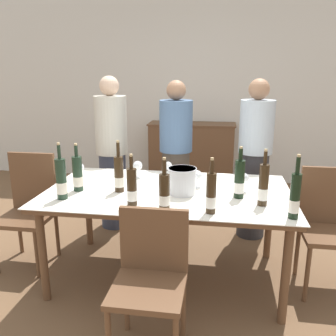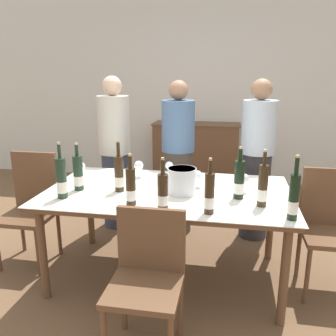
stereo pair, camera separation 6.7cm
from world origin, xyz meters
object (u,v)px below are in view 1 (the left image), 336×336
(wine_bottle_6, at_px, (211,194))
(wine_bottle_2, at_px, (239,180))
(ice_bucket, at_px, (182,180))
(wine_bottle_7, at_px, (263,186))
(wine_glass_0, at_px, (168,166))
(person_host, at_px, (112,154))
(wine_bottle_1, at_px, (119,175))
(wine_bottle_5, at_px, (295,197))
(chair_right_end, at_px, (329,220))
(wine_glass_1, at_px, (80,168))
(wine_bottle_3, at_px, (78,175))
(person_guest_right, at_px, (254,161))
(person_guest_left, at_px, (176,159))
(wine_glass_3, at_px, (138,166))
(chair_near_front, at_px, (151,272))
(sideboard_cabinet, at_px, (191,154))
(chair_left_end, at_px, (30,203))
(wine_glass_2, at_px, (244,179))
(wine_bottle_8, at_px, (164,193))
(wine_bottle_4, at_px, (132,188))
(wine_glass_4, at_px, (197,176))
(dining_table, at_px, (168,198))

(wine_bottle_6, bearing_deg, wine_bottle_2, 59.48)
(ice_bucket, height_order, wine_bottle_7, wine_bottle_7)
(wine_glass_0, xyz_separation_m, person_host, (-0.68, 0.51, -0.03))
(wine_bottle_1, bearing_deg, wine_bottle_7, -7.30)
(wine_bottle_5, height_order, chair_right_end, wine_bottle_5)
(wine_bottle_6, xyz_separation_m, wine_glass_1, (-1.14, 0.60, -0.03))
(wine_bottle_5, bearing_deg, wine_bottle_3, 168.68)
(person_guest_right, bearing_deg, wine_glass_1, -154.80)
(person_guest_left, bearing_deg, ice_bucket, -79.72)
(wine_bottle_2, xyz_separation_m, wine_glass_3, (-0.85, 0.39, -0.03))
(wine_bottle_7, height_order, chair_near_front, wine_bottle_7)
(sideboard_cabinet, distance_m, wine_glass_0, 2.19)
(person_guest_right, bearing_deg, wine_bottle_5, -84.15)
(wine_bottle_1, distance_m, chair_left_end, 0.95)
(wine_bottle_3, relative_size, wine_glass_2, 2.53)
(sideboard_cabinet, height_order, chair_left_end, chair_left_end)
(wine_bottle_7, distance_m, wine_bottle_8, 0.68)
(wine_bottle_2, height_order, wine_bottle_3, wine_bottle_2)
(wine_bottle_6, bearing_deg, person_guest_left, 107.14)
(wine_glass_2, relative_size, chair_near_front, 0.17)
(wine_bottle_2, bearing_deg, sideboard_cabinet, 102.25)
(sideboard_cabinet, xyz_separation_m, wine_bottle_7, (0.73, -2.78, 0.43))
(wine_bottle_5, bearing_deg, ice_bucket, 154.41)
(wine_bottle_2, relative_size, wine_bottle_3, 1.03)
(sideboard_cabinet, bearing_deg, chair_near_front, -89.09)
(wine_bottle_4, height_order, wine_bottle_6, wine_bottle_6)
(wine_bottle_3, relative_size, person_guest_right, 0.24)
(ice_bucket, distance_m, wine_glass_4, 0.20)
(wine_glass_1, height_order, person_guest_left, person_guest_left)
(wine_glass_3, xyz_separation_m, chair_left_end, (-0.93, -0.21, -0.31))
(wine_bottle_5, bearing_deg, sideboard_cabinet, 106.81)
(wine_bottle_8, xyz_separation_m, chair_near_front, (-0.02, -0.38, -0.37))
(dining_table, relative_size, wine_glass_1, 13.27)
(wine_glass_0, xyz_separation_m, chair_near_front, (0.08, -1.18, -0.33))
(wine_bottle_8, bearing_deg, wine_bottle_1, 141.80)
(wine_bottle_6, relative_size, person_guest_right, 0.23)
(wine_bottle_6, xyz_separation_m, wine_glass_4, (-0.13, 0.52, -0.04))
(sideboard_cabinet, height_order, wine_bottle_8, wine_bottle_8)
(wine_glass_3, bearing_deg, wine_glass_2, -15.45)
(person_guest_left, bearing_deg, chair_near_front, -87.55)
(wine_bottle_3, distance_m, wine_bottle_4, 0.55)
(ice_bucket, height_order, wine_glass_4, ice_bucket)
(ice_bucket, distance_m, chair_right_end, 1.18)
(wine_bottle_1, xyz_separation_m, person_guest_right, (1.10, 0.98, -0.09))
(sideboard_cabinet, relative_size, dining_table, 0.67)
(dining_table, bearing_deg, wine_bottle_5, -25.98)
(ice_bucket, bearing_deg, person_guest_right, 57.52)
(wine_bottle_6, xyz_separation_m, wine_glass_3, (-0.66, 0.72, -0.03))
(ice_bucket, distance_m, person_guest_left, 0.97)
(wine_bottle_2, bearing_deg, wine_bottle_4, -159.95)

